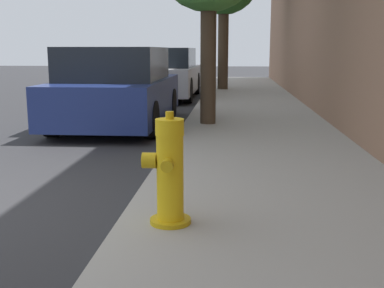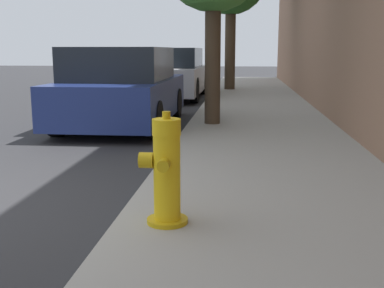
% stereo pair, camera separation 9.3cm
% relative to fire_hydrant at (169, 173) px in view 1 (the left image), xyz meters
% --- Properties ---
extents(sidewalk_slab, '(2.63, 40.00, 0.13)m').
position_rel_fire_hydrant_xyz_m(sidewalk_slab, '(0.90, 0.37, -0.46)').
color(sidewalk_slab, '#99968E').
rests_on(sidewalk_slab, ground_plane).
extents(fire_hydrant, '(0.36, 0.38, 0.86)m').
position_rel_fire_hydrant_xyz_m(fire_hydrant, '(0.00, 0.00, 0.00)').
color(fire_hydrant, '#C39C11').
rests_on(fire_hydrant, sidewalk_slab).
extents(parked_car_near, '(1.87, 4.01, 1.48)m').
position_rel_fire_hydrant_xyz_m(parked_car_near, '(-1.70, 5.45, 0.18)').
color(parked_car_near, navy).
rests_on(parked_car_near, ground_plane).
extents(parked_car_mid, '(1.84, 4.57, 1.49)m').
position_rel_fire_hydrant_xyz_m(parked_car_mid, '(-1.56, 11.03, 0.20)').
color(parked_car_mid, '#B7B7BC').
rests_on(parked_car_mid, ground_plane).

